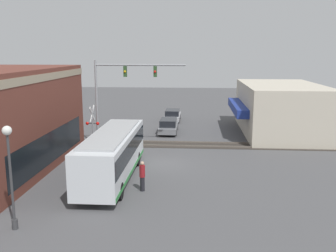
{
  "coord_description": "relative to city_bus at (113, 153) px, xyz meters",
  "views": [
    {
      "loc": [
        -26.83,
        -2.57,
        8.29
      ],
      "look_at": [
        2.89,
        -0.35,
        2.33
      ],
      "focal_mm": 40.0,
      "sensor_mm": 36.0,
      "label": 1
    }
  ],
  "objects": [
    {
      "name": "parked_car_silver",
      "position": [
        21.32,
        -2.6,
        -1.09
      ],
      "size": [
        4.78,
        1.82,
        1.39
      ],
      "color": "#B7B7BC",
      "rests_on": "ground"
    },
    {
      "name": "pedestrian_near_bus",
      "position": [
        -2.0,
        -2.23,
        -0.79
      ],
      "size": [
        0.34,
        0.34,
        1.85
      ],
      "color": "black",
      "rests_on": "ground"
    },
    {
      "name": "ground_plane",
      "position": [
        3.56,
        -2.8,
        -1.74
      ],
      "size": [
        120.0,
        120.0,
        0.0
      ],
      "primitive_type": "plane",
      "color": "#4C4C4F"
    },
    {
      "name": "crossing_signal",
      "position": [
        7.29,
        3.33,
        0.55
      ],
      "size": [
        1.41,
        1.18,
        3.81
      ],
      "color": "gray",
      "rests_on": "ground"
    },
    {
      "name": "traffic_signal_gantry",
      "position": [
        8.51,
        1.14,
        3.73
      ],
      "size": [
        0.42,
        7.82,
        7.56
      ],
      "color": "gray",
      "rests_on": "ground"
    },
    {
      "name": "city_bus",
      "position": [
        0.0,
        0.0,
        0.0
      ],
      "size": [
        10.48,
        2.59,
        3.17
      ],
      "color": "silver",
      "rests_on": "ground"
    },
    {
      "name": "streetlamp",
      "position": [
        -7.38,
        3.1,
        1.24
      ],
      "size": [
        0.44,
        0.44,
        5.01
      ],
      "color": "#38383A",
      "rests_on": "ground"
    },
    {
      "name": "rail_track_near",
      "position": [
        9.56,
        -2.8,
        -1.72
      ],
      "size": [
        2.6,
        60.0,
        0.15
      ],
      "color": "#332D28",
      "rests_on": "ground"
    },
    {
      "name": "parked_car_grey",
      "position": [
        14.58,
        -2.6,
        -1.06
      ],
      "size": [
        4.88,
        1.82,
        1.46
      ],
      "color": "slate",
      "rests_on": "ground"
    },
    {
      "name": "shop_building",
      "position": [
        15.58,
        -14.02,
        0.77
      ],
      "size": [
        13.76,
        8.73,
        5.02
      ],
      "color": "beige",
      "rests_on": "ground"
    },
    {
      "name": "pedestrian_at_crossing",
      "position": [
        7.22,
        2.32,
        -0.84
      ],
      "size": [
        0.34,
        0.34,
        1.77
      ],
      "color": "black",
      "rests_on": "ground"
    }
  ]
}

